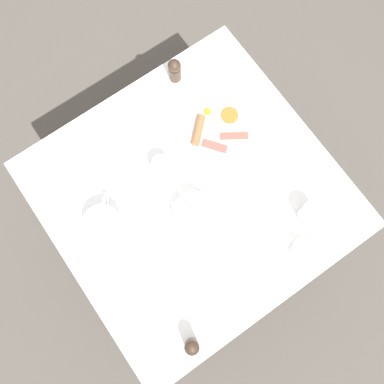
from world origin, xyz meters
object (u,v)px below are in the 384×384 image
at_px(pepper_grinder, 175,70).
at_px(water_glass_short, 310,214).
at_px(teapot_far, 104,225).
at_px(knife_by_plate, 85,155).
at_px(teapot_near, 193,213).
at_px(napkin_folded, 232,285).
at_px(fork_spare, 254,198).
at_px(water_glass_tall, 162,168).
at_px(spoon_for_tea, 149,319).
at_px(breakfast_plate, 215,128).
at_px(teacup_with_saucer_left, 305,250).
at_px(fork_by_plate, 209,69).
at_px(salt_grinder, 192,347).

bearing_deg(pepper_grinder, water_glass_short, -84.05).
distance_m(water_glass_short, pepper_grinder, 0.70).
distance_m(teapot_far, knife_by_plate, 0.28).
relative_size(teapot_near, napkin_folded, 1.05).
relative_size(knife_by_plate, fork_spare, 1.23).
distance_m(teapot_far, water_glass_tall, 0.28).
bearing_deg(napkin_folded, spoon_for_tea, 166.79).
distance_m(breakfast_plate, napkin_folded, 0.56).
relative_size(teapot_near, water_glass_short, 2.16).
xyz_separation_m(teacup_with_saucer_left, water_glass_tall, (-0.23, 0.51, 0.02)).
bearing_deg(spoon_for_tea, knife_by_plate, 78.30).
height_order(napkin_folded, knife_by_plate, napkin_folded).
bearing_deg(fork_by_plate, teapot_near, -131.26).
height_order(teapot_far, fork_by_plate, teapot_far).
xyz_separation_m(breakfast_plate, teacup_with_saucer_left, (-0.01, -0.53, 0.02)).
bearing_deg(water_glass_tall, knife_by_plate, 132.22).
xyz_separation_m(teapot_near, napkin_folded, (-0.03, -0.27, -0.04)).
height_order(breakfast_plate, pepper_grinder, pepper_grinder).
height_order(water_glass_short, knife_by_plate, water_glass_short).
bearing_deg(salt_grinder, knife_by_plate, 85.67).
relative_size(teacup_with_saucer_left, napkin_folded, 0.65).
xyz_separation_m(teapot_far, salt_grinder, (0.02, -0.49, 0.01)).
height_order(water_glass_tall, water_glass_short, water_glass_short).
distance_m(salt_grinder, napkin_folded, 0.24).
relative_size(napkin_folded, fork_spare, 1.28).
xyz_separation_m(pepper_grinder, fork_spare, (-0.04, -0.54, -0.06)).
bearing_deg(napkin_folded, teacup_with_saucer_left, -10.14).
height_order(breakfast_plate, teapot_far, teapot_far).
height_order(teapot_near, knife_by_plate, teapot_near).
height_order(teapot_near, fork_by_plate, teapot_near).
bearing_deg(pepper_grinder, knife_by_plate, -171.63).
relative_size(breakfast_plate, napkin_folded, 1.29).
bearing_deg(pepper_grinder, napkin_folded, -110.63).
distance_m(teapot_near, teacup_with_saucer_left, 0.40).
bearing_deg(fork_by_plate, water_glass_tall, -147.57).
xyz_separation_m(napkin_folded, knife_by_plate, (-0.16, 0.68, -0.00)).
bearing_deg(water_glass_tall, teacup_with_saucer_left, -65.26).
xyz_separation_m(salt_grinder, fork_spare, (0.46, 0.28, -0.06)).
bearing_deg(teapot_near, knife_by_plate, -152.41).
distance_m(teapot_far, salt_grinder, 0.49).
relative_size(water_glass_short, knife_by_plate, 0.51).
bearing_deg(napkin_folded, teapot_near, 83.74).
bearing_deg(pepper_grinder, teacup_with_saucer_left, -90.82).
xyz_separation_m(teacup_with_saucer_left, water_glass_short, (0.08, 0.09, 0.02)).
height_order(breakfast_plate, fork_spare, breakfast_plate).
xyz_separation_m(teapot_far, knife_by_plate, (0.08, 0.27, -0.05)).
relative_size(knife_by_plate, spoon_for_tea, 1.34).
bearing_deg(fork_by_plate, knife_by_plate, -178.02).
xyz_separation_m(water_glass_tall, pepper_grinder, (0.25, 0.28, 0.01)).
xyz_separation_m(breakfast_plate, pepper_grinder, (-0.00, 0.26, 0.05)).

